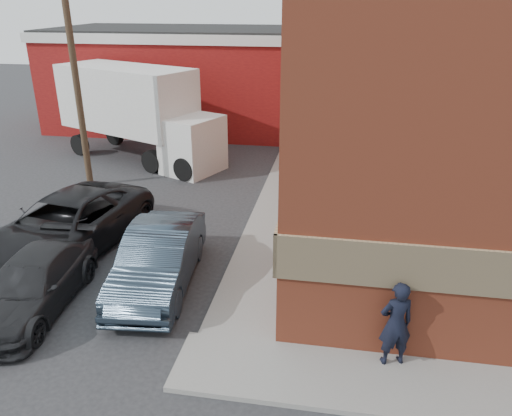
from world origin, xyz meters
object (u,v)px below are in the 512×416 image
at_px(man, 396,324).
at_px(suv_b, 33,284).
at_px(utility_pole, 74,68).
at_px(suv_a, 66,225).
at_px(sedan, 159,259).
at_px(box_truck, 140,108).
at_px(warehouse, 196,78).

bearing_deg(man, suv_b, -22.64).
xyz_separation_m(utility_pole, man, (11.50, -9.25, -3.66)).
bearing_deg(man, suv_a, -39.18).
bearing_deg(sedan, suv_a, 152.29).
distance_m(suv_a, suv_b, 3.02).
distance_m(sedan, box_truck, 11.69).
bearing_deg(suv_a, sedan, -12.49).
xyz_separation_m(man, suv_a, (-9.36, 3.68, -0.22)).
xyz_separation_m(man, suv_b, (-8.66, 0.75, -0.42)).
xyz_separation_m(sedan, box_truck, (-4.60, 10.61, 1.67)).
xyz_separation_m(suv_a, box_truck, (-1.16, 9.21, 1.62)).
distance_m(utility_pole, sedan, 9.76).
relative_size(utility_pole, sedan, 1.85).
bearing_deg(warehouse, suv_b, -86.07).
xyz_separation_m(warehouse, suv_b, (1.34, -19.50, -2.14)).
bearing_deg(suv_b, sedan, 25.83).
bearing_deg(sedan, utility_pole, 123.16).
height_order(man, suv_b, man).
relative_size(man, box_truck, 0.21).
xyz_separation_m(warehouse, sedan, (4.07, -17.97, -2.01)).
bearing_deg(man, sedan, -38.74).
distance_m(suv_a, box_truck, 9.42).
height_order(utility_pole, suv_a, utility_pole).
height_order(warehouse, utility_pole, utility_pole).
height_order(sedan, suv_b, sedan).
relative_size(warehouse, suv_a, 2.63).
bearing_deg(utility_pole, suv_b, -71.53).
distance_m(man, suv_b, 8.70).
bearing_deg(warehouse, suv_a, -87.81).
bearing_deg(sedan, man, -26.53).
height_order(warehouse, sedan, warehouse).
height_order(man, box_truck, box_truck).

